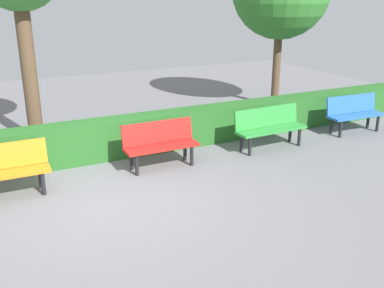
{
  "coord_description": "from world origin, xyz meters",
  "views": [
    {
      "loc": [
        1.71,
        6.38,
        3.18
      ],
      "look_at": [
        -1.66,
        -0.41,
        0.55
      ],
      "focal_mm": 41.55,
      "sensor_mm": 36.0,
      "label": 1
    }
  ],
  "objects_px": {
    "bench_blue": "(354,112)",
    "bench_red": "(160,142)",
    "bench_green": "(269,126)",
    "bench_orange": "(0,169)"
  },
  "relations": [
    {
      "from": "bench_green",
      "to": "bench_red",
      "type": "distance_m",
      "value": 2.48
    },
    {
      "from": "bench_blue",
      "to": "bench_red",
      "type": "height_order",
      "value": "same"
    },
    {
      "from": "bench_green",
      "to": "bench_orange",
      "type": "height_order",
      "value": "same"
    },
    {
      "from": "bench_blue",
      "to": "bench_red",
      "type": "xyz_separation_m",
      "value": [
        4.92,
        0.02,
        -0.0
      ]
    },
    {
      "from": "bench_green",
      "to": "bench_blue",
      "type": "bearing_deg",
      "value": 178.99
    },
    {
      "from": "bench_green",
      "to": "bench_orange",
      "type": "xyz_separation_m",
      "value": [
        5.27,
        0.06,
        -0.0
      ]
    },
    {
      "from": "bench_blue",
      "to": "bench_orange",
      "type": "height_order",
      "value": "same"
    },
    {
      "from": "bench_green",
      "to": "bench_orange",
      "type": "distance_m",
      "value": 5.27
    },
    {
      "from": "bench_blue",
      "to": "bench_red",
      "type": "distance_m",
      "value": 4.92
    },
    {
      "from": "bench_green",
      "to": "bench_red",
      "type": "relative_size",
      "value": 1.14
    }
  ]
}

